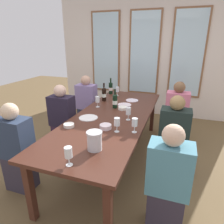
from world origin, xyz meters
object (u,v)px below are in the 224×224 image
at_px(wine_glass_3, 135,123).
at_px(seated_person_1, 168,184).
at_px(wine_bottle_1, 115,101).
at_px(seated_person_4, 87,104).
at_px(dining_table, 112,119).
at_px(wine_bottle_0, 104,94).
at_px(white_plate_2, 132,100).
at_px(tasting_bowl_1, 106,127).
at_px(wine_bottle_2, 111,88).
at_px(seated_person_2, 63,120).
at_px(white_plate_0, 124,105).
at_px(metal_pitcher, 94,141).
at_px(seated_person_3, 173,138).
at_px(white_plate_1, 88,118).
at_px(seated_person_0, 17,150).
at_px(wine_glass_4, 117,122).
at_px(tasting_bowl_2, 123,108).
at_px(seated_person_5, 176,115).
at_px(wine_glass_1, 128,111).
at_px(tasting_bowl_0, 69,125).
at_px(wine_glass_0, 68,153).
at_px(wine_glass_2, 117,90).

distance_m(wine_glass_3, seated_person_1, 0.75).
xyz_separation_m(wine_bottle_1, seated_person_4, (-0.80, 0.61, -0.33)).
distance_m(dining_table, wine_bottle_0, 0.75).
distance_m(white_plate_2, tasting_bowl_1, 1.25).
height_order(wine_bottle_2, seated_person_2, seated_person_2).
bearing_deg(white_plate_0, metal_pitcher, -85.77).
distance_m(seated_person_2, seated_person_3, 1.73).
relative_size(white_plate_1, wine_bottle_2, 0.83).
xyz_separation_m(seated_person_0, seated_person_1, (1.73, -0.01, 0.00)).
xyz_separation_m(wine_bottle_1, wine_bottle_2, (-0.36, 0.80, 0.00)).
xyz_separation_m(dining_table, wine_glass_4, (0.23, -0.49, 0.18)).
relative_size(white_plate_1, tasting_bowl_2, 1.86).
height_order(white_plate_2, wine_bottle_0, wine_bottle_0).
bearing_deg(seated_person_1, metal_pitcher, 179.52).
xyz_separation_m(seated_person_1, seated_person_5, (0.00, 1.85, 0.00)).
distance_m(seated_person_1, seated_person_5, 1.85).
bearing_deg(white_plate_1, seated_person_0, -129.22).
bearing_deg(wine_bottle_2, wine_bottle_0, -83.90).
bearing_deg(seated_person_2, metal_pitcher, -44.21).
height_order(tasting_bowl_1, tasting_bowl_2, tasting_bowl_1).
bearing_deg(seated_person_1, seated_person_2, 150.20).
xyz_separation_m(white_plate_2, wine_bottle_2, (-0.52, 0.33, 0.11)).
relative_size(tasting_bowl_2, seated_person_5, 0.13).
relative_size(wine_bottle_0, seated_person_0, 0.28).
xyz_separation_m(wine_glass_1, seated_person_3, (0.60, 0.08, -0.34)).
relative_size(dining_table, wine_glass_3, 15.81).
relative_size(wine_glass_3, seated_person_3, 0.16).
distance_m(tasting_bowl_1, tasting_bowl_2, 0.74).
relative_size(tasting_bowl_0, wine_glass_0, 0.75).
height_order(wine_bottle_1, wine_glass_0, wine_bottle_1).
distance_m(tasting_bowl_2, wine_glass_3, 0.81).
bearing_deg(tasting_bowl_1, tasting_bowl_0, -167.22).
bearing_deg(wine_glass_3, wine_glass_4, -164.01).
height_order(wine_glass_0, seated_person_1, seated_person_1).
distance_m(white_plate_1, wine_glass_4, 0.59).
xyz_separation_m(dining_table, white_plate_2, (0.10, 0.80, 0.07)).
height_order(white_plate_1, wine_glass_3, wine_glass_3).
bearing_deg(wine_glass_0, white_plate_2, 88.57).
relative_size(dining_table, wine_bottle_2, 8.77).
height_order(dining_table, seated_person_5, seated_person_5).
relative_size(wine_glass_1, wine_glass_4, 1.00).
xyz_separation_m(dining_table, seated_person_3, (0.86, -0.00, -0.15)).
bearing_deg(tasting_bowl_0, seated_person_3, 23.89).
relative_size(dining_table, wine_bottle_1, 9.06).
relative_size(wine_glass_2, seated_person_0, 0.16).
xyz_separation_m(tasting_bowl_2, seated_person_1, (0.79, -1.24, -0.23)).
bearing_deg(seated_person_0, white_plate_2, 60.94).
bearing_deg(tasting_bowl_1, wine_glass_1, 62.79).
distance_m(wine_glass_0, wine_glass_4, 0.78).
height_order(wine_bottle_2, seated_person_4, seated_person_4).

